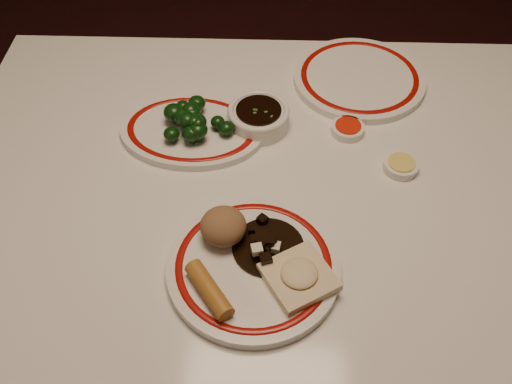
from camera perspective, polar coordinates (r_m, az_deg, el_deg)
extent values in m
plane|color=black|center=(1.65, 1.00, -16.95)|extent=(7.00, 7.00, 0.00)
cube|color=white|center=(1.03, 1.53, -0.10)|extent=(1.20, 0.90, 0.04)
cylinder|color=black|center=(1.66, -17.54, 2.03)|extent=(0.06, 0.06, 0.71)
cylinder|color=black|center=(1.66, 20.42, 1.11)|extent=(0.06, 0.06, 0.71)
cylinder|color=white|center=(0.90, -0.25, -7.50)|extent=(0.35, 0.35, 0.02)
torus|color=maroon|center=(0.89, -0.25, -7.18)|extent=(0.30, 0.30, 0.00)
ellipsoid|color=#8F6543|center=(0.90, -3.29, -3.43)|extent=(0.07, 0.07, 0.05)
cylinder|color=#B4752C|center=(0.85, -4.70, -9.71)|extent=(0.08, 0.10, 0.03)
cube|color=beige|center=(0.87, 4.32, -8.48)|extent=(0.13, 0.13, 0.02)
ellipsoid|color=beige|center=(0.86, 4.36, -8.09)|extent=(0.06, 0.06, 0.02)
cylinder|color=black|center=(0.91, 1.22, -5.53)|extent=(0.12, 0.12, 0.00)
cube|color=black|center=(0.90, 1.12, -5.24)|extent=(0.02, 0.02, 0.02)
cube|color=black|center=(0.92, -0.33, -3.77)|extent=(0.02, 0.02, 0.02)
cube|color=black|center=(0.88, 0.96, -6.83)|extent=(0.02, 0.02, 0.02)
cube|color=black|center=(0.89, 0.64, -5.06)|extent=(0.03, 0.03, 0.02)
cube|color=black|center=(0.90, 1.40, -4.98)|extent=(0.02, 0.02, 0.02)
cube|color=black|center=(0.90, 0.27, -5.23)|extent=(0.02, 0.02, 0.01)
cube|color=black|center=(0.91, 0.53, -4.33)|extent=(0.02, 0.02, 0.02)
cube|color=black|center=(0.90, -0.06, -4.91)|extent=(0.02, 0.02, 0.02)
cube|color=black|center=(0.90, 1.40, -5.22)|extent=(0.02, 0.02, 0.02)
cube|color=black|center=(0.89, 1.16, -5.60)|extent=(0.02, 0.02, 0.02)
cube|color=black|center=(0.89, 1.34, -4.97)|extent=(0.02, 0.02, 0.02)
cube|color=black|center=(0.93, 0.64, -2.83)|extent=(0.02, 0.02, 0.01)
cube|color=beige|center=(0.89, 1.88, -5.51)|extent=(0.02, 0.02, 0.01)
cube|color=beige|center=(0.88, 0.10, -5.77)|extent=(0.02, 0.02, 0.01)
torus|color=maroon|center=(1.11, -6.47, 6.36)|extent=(0.26, 0.26, 0.00)
cylinder|color=#23471C|center=(1.10, -5.84, 6.37)|extent=(0.01, 0.01, 0.01)
ellipsoid|color=black|center=(1.09, -5.90, 6.98)|extent=(0.04, 0.04, 0.03)
cylinder|color=#23471C|center=(1.10, -3.82, 6.52)|extent=(0.01, 0.01, 0.01)
ellipsoid|color=black|center=(1.09, -3.86, 7.02)|extent=(0.03, 0.03, 0.02)
cylinder|color=#23471C|center=(1.10, -5.85, 6.54)|extent=(0.01, 0.01, 0.02)
ellipsoid|color=black|center=(1.09, -5.92, 7.19)|extent=(0.03, 0.03, 0.02)
cylinder|color=#23471C|center=(1.12, -8.13, 7.17)|extent=(0.01, 0.01, 0.01)
ellipsoid|color=black|center=(1.11, -8.23, 7.90)|extent=(0.04, 0.04, 0.03)
cylinder|color=#23471C|center=(1.08, -2.95, 5.90)|extent=(0.01, 0.01, 0.01)
ellipsoid|color=black|center=(1.07, -2.97, 6.42)|extent=(0.03, 0.03, 0.02)
cylinder|color=#23471C|center=(1.07, -6.37, 5.23)|extent=(0.01, 0.01, 0.01)
ellipsoid|color=black|center=(1.06, -6.45, 5.91)|extent=(0.04, 0.04, 0.03)
cylinder|color=#23471C|center=(1.14, -5.89, 8.20)|extent=(0.01, 0.01, 0.01)
ellipsoid|color=black|center=(1.13, -5.95, 8.83)|extent=(0.03, 0.03, 0.03)
cylinder|color=#23471C|center=(1.11, -7.67, 6.98)|extent=(0.01, 0.01, 0.01)
ellipsoid|color=black|center=(1.10, -7.75, 7.57)|extent=(0.03, 0.03, 0.02)
cylinder|color=#23471C|center=(1.11, -6.39, 7.02)|extent=(0.01, 0.01, 0.02)
ellipsoid|color=black|center=(1.10, -6.47, 7.76)|extent=(0.04, 0.04, 0.03)
cylinder|color=#23471C|center=(1.11, -7.23, 6.83)|extent=(0.01, 0.01, 0.01)
ellipsoid|color=black|center=(1.10, -7.32, 7.53)|extent=(0.04, 0.04, 0.03)
cylinder|color=#23471C|center=(1.08, -8.37, 5.21)|extent=(0.01, 0.01, 0.01)
ellipsoid|color=black|center=(1.07, -8.45, 5.77)|extent=(0.03, 0.03, 0.02)
cylinder|color=#23471C|center=(1.07, -5.79, 5.43)|extent=(0.01, 0.01, 0.02)
ellipsoid|color=black|center=(1.06, -5.87, 6.18)|extent=(0.04, 0.04, 0.03)
cylinder|color=#23471C|center=(1.12, -6.19, 7.63)|extent=(0.01, 0.01, 0.01)
ellipsoid|color=black|center=(1.11, -6.26, 8.27)|extent=(0.03, 0.03, 0.03)
ellipsoid|color=black|center=(1.06, -5.81, 6.87)|extent=(0.03, 0.03, 0.02)
ellipsoid|color=black|center=(1.10, -6.58, 8.15)|extent=(0.03, 0.03, 0.03)
ellipsoid|color=black|center=(1.06, -6.22, 7.05)|extent=(0.03, 0.03, 0.02)
ellipsoid|color=black|center=(1.09, -6.61, 7.48)|extent=(0.03, 0.03, 0.02)
ellipsoid|color=black|center=(1.07, -5.83, 6.81)|extent=(0.03, 0.03, 0.02)
ellipsoid|color=black|center=(1.09, -6.68, 7.51)|extent=(0.03, 0.03, 0.02)
ellipsoid|color=black|center=(1.07, -6.91, 7.18)|extent=(0.03, 0.03, 0.03)
ellipsoid|color=black|center=(1.11, -7.33, 8.51)|extent=(0.03, 0.03, 0.02)
ellipsoid|color=black|center=(1.07, -6.10, 7.25)|extent=(0.03, 0.03, 0.02)
cylinder|color=white|center=(1.11, 0.27, 7.36)|extent=(0.12, 0.12, 0.04)
cylinder|color=black|center=(1.10, 0.27, 8.18)|extent=(0.09, 0.09, 0.00)
cylinder|color=white|center=(1.12, 9.15, 6.22)|extent=(0.06, 0.06, 0.02)
cylinder|color=red|center=(1.12, 9.21, 6.58)|extent=(0.05, 0.05, 0.00)
cylinder|color=white|center=(1.07, 14.27, 2.54)|extent=(0.06, 0.06, 0.02)
cylinder|color=#E3CA5D|center=(1.06, 14.36, 2.89)|extent=(0.05, 0.05, 0.00)
cylinder|color=white|center=(1.25, 10.27, 11.09)|extent=(0.37, 0.37, 0.02)
torus|color=maroon|center=(1.24, 10.32, 11.38)|extent=(0.32, 0.32, 0.00)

